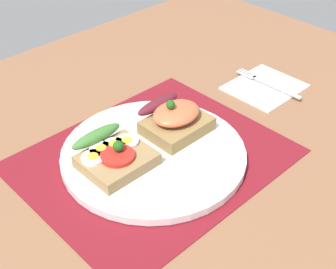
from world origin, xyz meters
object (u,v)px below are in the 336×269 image
plate (154,154)px  sandwich_egg_tomato (113,155)px  sandwich_salmon (175,119)px  fork (266,83)px  napkin (265,86)px

plate → sandwich_egg_tomato: bearing=161.7°
plate → sandwich_salmon: bearing=15.5°
sandwich_egg_tomato → sandwich_salmon: 12.02cm
sandwich_salmon → fork: bearing=-1.3°
sandwich_egg_tomato → napkin: bearing=-1.7°
sandwich_salmon → fork: size_ratio=0.69×
sandwich_salmon → napkin: 23.14cm
sandwich_salmon → sandwich_egg_tomato: bearing=178.5°
sandwich_salmon → fork: 23.68cm
fork → napkin: bearing=-161.9°
plate → sandwich_salmon: size_ratio=2.83×
plate → fork: size_ratio=1.95×
sandwich_egg_tomato → napkin: sandwich_egg_tomato is taller
plate → sandwich_egg_tomato: (-5.98, 1.98, 2.07)cm
plate → sandwich_egg_tomato: size_ratio=2.82×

